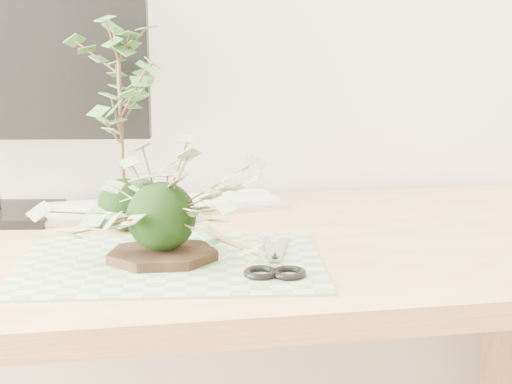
{
  "coord_description": "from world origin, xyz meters",
  "views": [
    {
      "loc": [
        -0.18,
        0.08,
        1.07
      ],
      "look_at": [
        0.0,
        1.14,
        0.84
      ],
      "focal_mm": 50.0,
      "sensor_mm": 36.0,
      "label": 1
    }
  ],
  "objects_px": {
    "ivy_kokedama": "(161,184)",
    "keyboard": "(163,206)",
    "desk": "(191,291)",
    "maple_kokedama": "(119,75)"
  },
  "relations": [
    {
      "from": "ivy_kokedama",
      "to": "desk",
      "type": "bearing_deg",
      "value": 65.02
    },
    {
      "from": "desk",
      "to": "maple_kokedama",
      "type": "height_order",
      "value": "maple_kokedama"
    },
    {
      "from": "ivy_kokedama",
      "to": "keyboard",
      "type": "xyz_separation_m",
      "value": [
        0.01,
        0.33,
        -0.11
      ]
    },
    {
      "from": "maple_kokedama",
      "to": "keyboard",
      "type": "height_order",
      "value": "maple_kokedama"
    },
    {
      "from": "ivy_kokedama",
      "to": "keyboard",
      "type": "bearing_deg",
      "value": 87.57
    },
    {
      "from": "keyboard",
      "to": "desk",
      "type": "bearing_deg",
      "value": -89.23
    },
    {
      "from": "desk",
      "to": "ivy_kokedama",
      "type": "bearing_deg",
      "value": -114.98
    },
    {
      "from": "ivy_kokedama",
      "to": "maple_kokedama",
      "type": "relative_size",
      "value": 0.87
    },
    {
      "from": "desk",
      "to": "ivy_kokedama",
      "type": "xyz_separation_m",
      "value": [
        -0.05,
        -0.11,
        0.21
      ]
    },
    {
      "from": "desk",
      "to": "ivy_kokedama",
      "type": "height_order",
      "value": "ivy_kokedama"
    }
  ]
}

